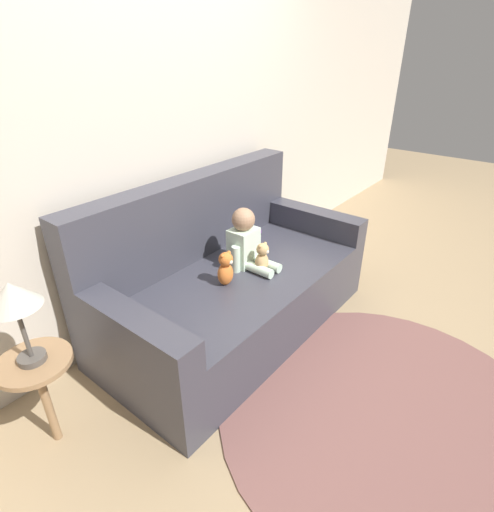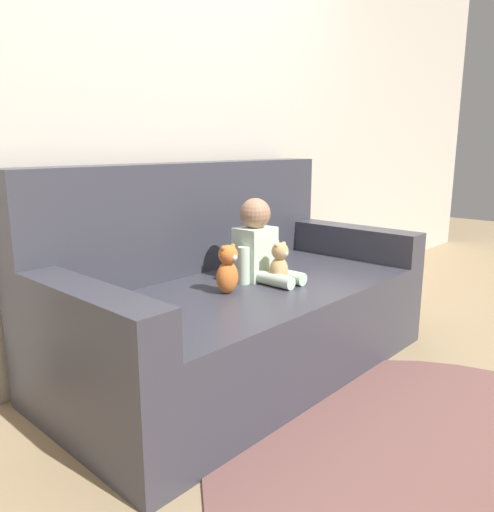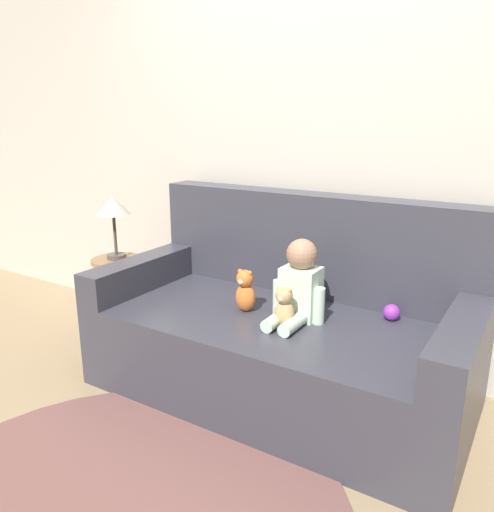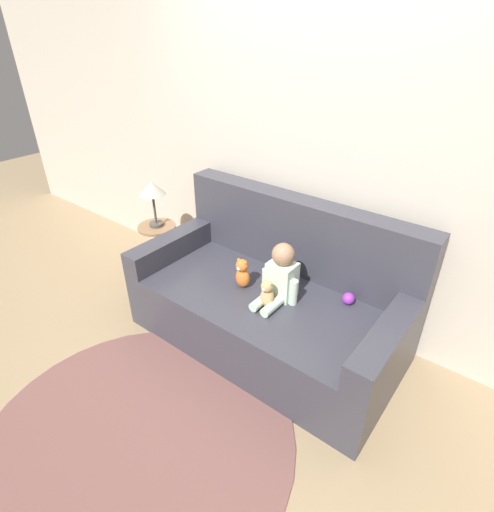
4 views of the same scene
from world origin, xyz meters
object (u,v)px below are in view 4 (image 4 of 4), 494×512
couch (272,300)px  teddy_bear_brown (267,295)px  toy_ball (348,298)px  side_table (154,207)px  person_baby (280,277)px  plush_toy_side (243,273)px

couch → teddy_bear_brown: bearing=-64.6°
toy_ball → side_table: size_ratio=0.09×
person_baby → side_table: size_ratio=0.44×
person_baby → side_table: bearing=175.0°
couch → side_table: bearing=177.6°
teddy_bear_brown → toy_ball: bearing=41.4°
person_baby → toy_ball: (0.40, 0.22, -0.12)m
couch → person_baby: bearing=-32.7°
person_baby → toy_ball: size_ratio=4.89×
teddy_bear_brown → toy_ball: teddy_bear_brown is taller
plush_toy_side → toy_ball: size_ratio=2.72×
toy_ball → side_table: (-1.77, -0.10, 0.21)m
person_baby → plush_toy_side: size_ratio=1.80×
couch → person_baby: (0.10, -0.07, 0.28)m
toy_ball → side_table: bearing=-176.8°
couch → toy_ball: couch is taller
person_baby → teddy_bear_brown: 0.15m
teddy_bear_brown → side_table: bearing=169.3°
couch → teddy_bear_brown: (0.10, -0.20, 0.21)m
plush_toy_side → teddy_bear_brown: bearing=-16.8°
plush_toy_side → toy_ball: plush_toy_side is taller
teddy_bear_brown → toy_ball: size_ratio=2.51×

